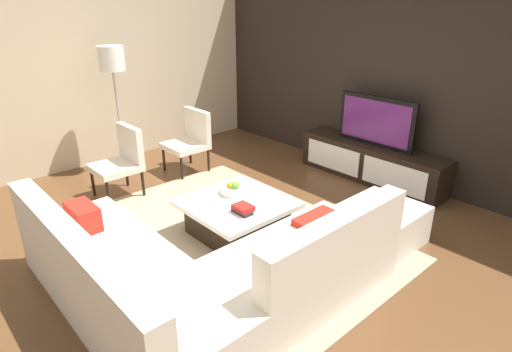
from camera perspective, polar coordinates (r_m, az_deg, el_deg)
name	(u,v)px	position (r m, az deg, el deg)	size (l,w,h in m)	color
ground_plane	(236,241)	(4.41, -2.66, -8.71)	(14.00, 14.00, 0.00)	brown
feature_wall_back	(394,74)	(5.93, 18.12, 12.93)	(6.40, 0.12, 2.80)	black
side_wall_left	(104,66)	(6.70, -19.82, 13.75)	(0.12, 5.20, 2.80)	beige
area_rug	(230,237)	(4.48, -3.49, -8.15)	(3.33, 2.40, 0.01)	tan
media_console	(371,162)	(5.96, 15.29, 1.80)	(2.07, 0.48, 0.50)	black
television	(376,121)	(5.79, 15.88, 7.12)	(1.11, 0.06, 0.65)	black
sectional_couch	(196,273)	(3.48, -8.12, -12.83)	(2.40, 2.42, 0.83)	beige
coffee_table	(237,217)	(4.44, -2.54, -5.54)	(0.99, 0.99, 0.38)	black
accent_chair_near	(122,158)	(5.50, -17.60, 2.38)	(0.52, 0.54, 0.87)	black
floor_lamp	(112,66)	(6.10, -18.83, 13.89)	(0.34, 0.34, 1.74)	#A5A5AA
ottoman	(382,224)	(4.50, 16.68, -6.18)	(0.70, 0.70, 0.40)	beige
fruit_bowl	(233,189)	(4.52, -3.08, -1.76)	(0.28, 0.28, 0.13)	silver
accent_chair_far	(191,137)	(6.10, -8.82, 5.18)	(0.54, 0.53, 0.87)	black
book_stack	(243,209)	(4.11, -1.80, -4.45)	(0.21, 0.15, 0.08)	#1E232D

